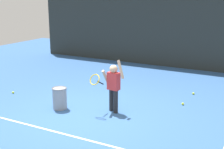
# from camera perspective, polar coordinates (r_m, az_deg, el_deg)

# --- Properties ---
(ground_plane) EXTENTS (20.00, 20.00, 0.00)m
(ground_plane) POSITION_cam_1_polar(r_m,az_deg,el_deg) (7.67, -4.57, -7.33)
(ground_plane) COLOR #335B93
(court_line_baseline) EXTENTS (9.00, 0.05, 0.00)m
(court_line_baseline) POSITION_cam_1_polar(r_m,az_deg,el_deg) (6.79, -10.05, -10.53)
(court_line_baseline) COLOR white
(court_line_baseline) RESTS_ON ground
(back_fence_windscreen) EXTENTS (11.88, 0.08, 2.92)m
(back_fence_windscreen) POSITION_cam_1_polar(r_m,az_deg,el_deg) (12.55, 10.12, 8.04)
(back_fence_windscreen) COLOR #282D2B
(back_fence_windscreen) RESTS_ON ground
(fence_post_0) EXTENTS (0.09, 0.09, 3.07)m
(fence_post_0) POSITION_cam_1_polar(r_m,az_deg,el_deg) (15.40, -10.96, 9.49)
(fence_post_0) COLOR slate
(fence_post_0) RESTS_ON ground
(fence_post_1) EXTENTS (0.09, 0.09, 3.07)m
(fence_post_1) POSITION_cam_1_polar(r_m,az_deg,el_deg) (13.77, -1.42, 9.15)
(fence_post_1) COLOR slate
(fence_post_1) RESTS_ON ground
(fence_post_2) EXTENTS (0.09, 0.09, 3.07)m
(fence_post_2) POSITION_cam_1_polar(r_m,az_deg,el_deg) (12.60, 10.23, 8.40)
(fence_post_2) COLOR slate
(fence_post_2) RESTS_ON ground
(tennis_player) EXTENTS (0.78, 0.57, 1.35)m
(tennis_player) POSITION_cam_1_polar(r_m,az_deg,el_deg) (7.56, 0.14, -1.78)
(tennis_player) COLOR #232326
(tennis_player) RESTS_ON ground
(ball_hopper) EXTENTS (0.38, 0.38, 0.56)m
(ball_hopper) POSITION_cam_1_polar(r_m,az_deg,el_deg) (8.01, -9.70, -4.32)
(ball_hopper) COLOR gray
(ball_hopper) RESTS_ON ground
(tennis_ball_2) EXTENTS (0.07, 0.07, 0.07)m
(tennis_ball_2) POSITION_cam_1_polar(r_m,az_deg,el_deg) (9.37, 14.89, -3.43)
(tennis_ball_2) COLOR #CCE033
(tennis_ball_2) RESTS_ON ground
(tennis_ball_3) EXTENTS (0.07, 0.07, 0.07)m
(tennis_ball_3) POSITION_cam_1_polar(r_m,az_deg,el_deg) (9.61, -17.91, -3.20)
(tennis_ball_3) COLOR #CCE033
(tennis_ball_3) RESTS_ON ground
(tennis_ball_5) EXTENTS (0.07, 0.07, 0.07)m
(tennis_ball_5) POSITION_cam_1_polar(r_m,az_deg,el_deg) (8.44, 13.02, -5.33)
(tennis_ball_5) COLOR #CCE033
(tennis_ball_5) RESTS_ON ground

